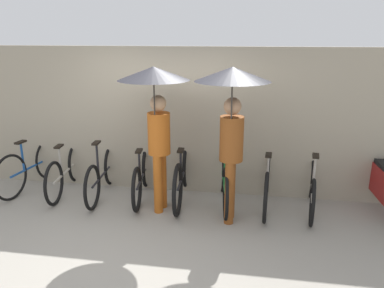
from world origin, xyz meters
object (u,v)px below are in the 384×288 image
(parked_bicycle_6, at_px, (267,182))
(pedestrian_center, at_px, (232,105))
(parked_bicycle_1, at_px, (66,171))
(parked_bicycle_7, at_px, (312,187))
(parked_bicycle_4, at_px, (183,175))
(pedestrian_leading, at_px, (156,102))
(parked_bicycle_2, at_px, (102,174))
(parked_bicycle_0, at_px, (31,166))
(parked_bicycle_3, at_px, (142,176))
(parked_bicycle_5, at_px, (224,179))

(parked_bicycle_6, relative_size, pedestrian_center, 0.83)
(parked_bicycle_1, xyz_separation_m, parked_bicycle_7, (3.93, -0.05, -0.01))
(parked_bicycle_4, relative_size, pedestrian_leading, 0.87)
(parked_bicycle_1, xyz_separation_m, parked_bicycle_2, (0.66, -0.05, 0.00))
(parked_bicycle_4, distance_m, parked_bicycle_7, 1.97)
(parked_bicycle_2, xyz_separation_m, pedestrian_leading, (1.04, -0.45, 1.29))
(parked_bicycle_4, bearing_deg, parked_bicycle_0, 85.65)
(parked_bicycle_3, bearing_deg, parked_bicycle_7, -98.34)
(parked_bicycle_0, bearing_deg, parked_bicycle_5, -85.59)
(parked_bicycle_5, distance_m, parked_bicycle_6, 0.66)
(parked_bicycle_5, distance_m, parked_bicycle_7, 1.31)
(parked_bicycle_5, relative_size, parked_bicycle_7, 1.05)
(parked_bicycle_5, height_order, parked_bicycle_7, parked_bicycle_7)
(parked_bicycle_2, bearing_deg, parked_bicycle_4, -93.05)
(parked_bicycle_7, height_order, pedestrian_center, pedestrian_center)
(parked_bicycle_0, height_order, parked_bicycle_4, parked_bicycle_0)
(pedestrian_leading, bearing_deg, parked_bicycle_5, -146.78)
(pedestrian_center, bearing_deg, parked_bicycle_7, -150.68)
(parked_bicycle_4, xyz_separation_m, pedestrian_leading, (-0.27, -0.51, 1.25))
(parked_bicycle_2, bearing_deg, parked_bicycle_6, -94.48)
(parked_bicycle_4, distance_m, parked_bicycle_5, 0.66)
(parked_bicycle_4, bearing_deg, parked_bicycle_3, 89.49)
(parked_bicycle_1, relative_size, parked_bicycle_2, 0.99)
(parked_bicycle_0, distance_m, parked_bicycle_5, 3.28)
(parked_bicycle_0, height_order, parked_bicycle_6, parked_bicycle_6)
(parked_bicycle_0, relative_size, parked_bicycle_7, 1.04)
(parked_bicycle_1, xyz_separation_m, parked_bicycle_4, (1.97, 0.01, 0.03))
(parked_bicycle_3, height_order, parked_bicycle_4, parked_bicycle_3)
(parked_bicycle_1, distance_m, parked_bicycle_4, 1.97)
(parked_bicycle_4, height_order, parked_bicycle_6, parked_bicycle_6)
(parked_bicycle_4, xyz_separation_m, parked_bicycle_7, (1.97, -0.06, -0.04))
(parked_bicycle_1, bearing_deg, parked_bicycle_0, 77.87)
(parked_bicycle_2, bearing_deg, parked_bicycle_7, -95.46)
(parked_bicycle_1, distance_m, pedestrian_leading, 2.19)
(pedestrian_center, bearing_deg, pedestrian_leading, -7.51)
(parked_bicycle_1, relative_size, parked_bicycle_6, 0.94)
(parked_bicycle_0, relative_size, parked_bicycle_3, 1.05)
(parked_bicycle_0, height_order, parked_bicycle_2, parked_bicycle_2)
(parked_bicycle_4, relative_size, parked_bicycle_6, 1.05)
(parked_bicycle_0, distance_m, pedestrian_center, 3.70)
(parked_bicycle_0, relative_size, parked_bicycle_6, 0.97)
(parked_bicycle_4, height_order, pedestrian_center, pedestrian_center)
(parked_bicycle_7, bearing_deg, parked_bicycle_6, 93.44)
(parked_bicycle_6, distance_m, pedestrian_center, 1.54)
(parked_bicycle_1, height_order, parked_bicycle_4, parked_bicycle_1)
(parked_bicycle_6, relative_size, parked_bicycle_7, 1.08)
(parked_bicycle_0, relative_size, parked_bicycle_5, 0.99)
(parked_bicycle_5, height_order, pedestrian_center, pedestrian_center)
(parked_bicycle_6, distance_m, parked_bicycle_7, 0.66)
(parked_bicycle_2, distance_m, pedestrian_leading, 1.72)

